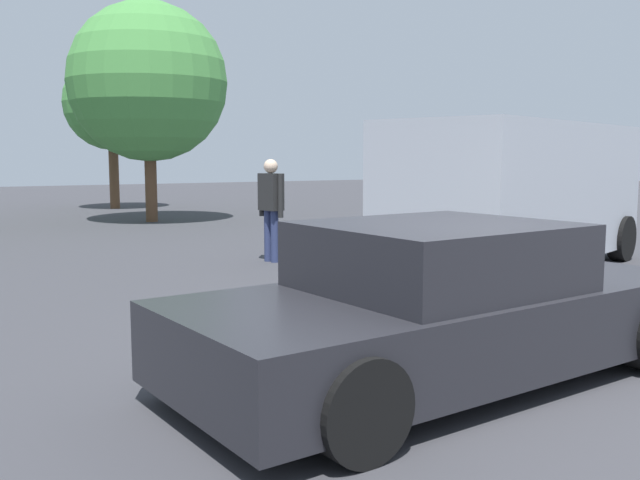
# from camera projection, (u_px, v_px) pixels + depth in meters

# --- Properties ---
(ground_plane) EXTENTS (80.00, 80.00, 0.00)m
(ground_plane) POSITION_uv_depth(u_px,v_px,m) (499.00, 378.00, 5.62)
(ground_plane) COLOR #38383D
(sedan_foreground) EXTENTS (4.60, 2.27, 1.25)m
(sedan_foreground) POSITION_uv_depth(u_px,v_px,m) (443.00, 307.00, 5.54)
(sedan_foreground) COLOR #232328
(sedan_foreground) RESTS_ON ground_plane
(van_white) EXTENTS (5.53, 3.64, 2.24)m
(van_white) POSITION_uv_depth(u_px,v_px,m) (517.00, 191.00, 10.92)
(van_white) COLOR #B2B7C1
(van_white) RESTS_ON ground_plane
(pedestrian) EXTENTS (0.33, 0.55, 1.70)m
(pedestrian) POSITION_uv_depth(u_px,v_px,m) (271.00, 201.00, 11.67)
(pedestrian) COLOR navy
(pedestrian) RESTS_ON ground_plane
(tree_back_center) EXTENTS (4.17, 4.17, 5.77)m
(tree_back_center) POSITION_uv_depth(u_px,v_px,m) (148.00, 82.00, 18.55)
(tree_back_center) COLOR brown
(tree_back_center) RESTS_ON ground_plane
(tree_far_right) EXTENTS (3.13, 3.13, 5.07)m
(tree_far_right) POSITION_uv_depth(u_px,v_px,m) (112.00, 103.00, 23.26)
(tree_far_right) COLOR brown
(tree_far_right) RESTS_ON ground_plane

